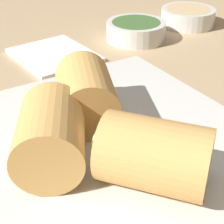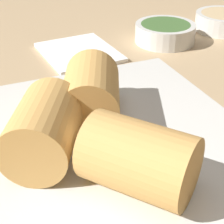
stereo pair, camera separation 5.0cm
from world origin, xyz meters
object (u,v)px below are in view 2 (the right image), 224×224
object	(u,v)px
serving_plate	(112,138)
dipping_bowl_near	(165,32)
dipping_bowl_far	(223,21)
napkin	(79,52)

from	to	relation	value
serving_plate	dipping_bowl_near	world-z (taller)	dipping_bowl_near
dipping_bowl_far	napkin	bearing A→B (deg)	-88.82
serving_plate	napkin	size ratio (longest dim) A/B	2.19
dipping_bowl_far	napkin	xyz separation A→B (cm)	(0.56, -27.35, -1.36)
serving_plate	dipping_bowl_near	bearing A→B (deg)	140.21
dipping_bowl_near	serving_plate	bearing A→B (deg)	-39.79
dipping_bowl_near	dipping_bowl_far	world-z (taller)	same
dipping_bowl_near	napkin	size ratio (longest dim) A/B	0.75
serving_plate	dipping_bowl_near	size ratio (longest dim) A/B	2.92
serving_plate	napkin	world-z (taller)	serving_plate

